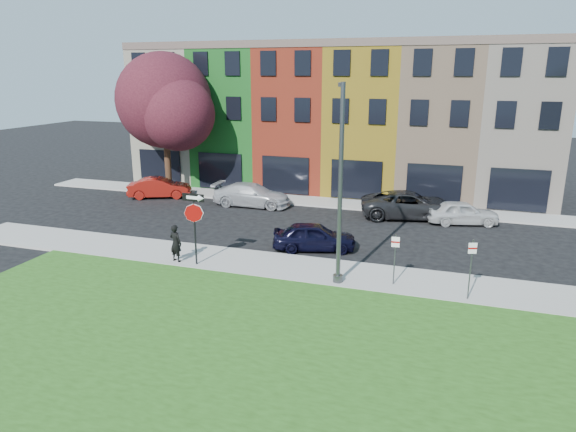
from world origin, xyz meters
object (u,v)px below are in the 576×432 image
(man, at_px, (176,243))
(sedan_near, at_px, (314,236))
(street_lamp, at_px, (340,185))
(stop_sign, at_px, (194,215))

(man, height_order, sedan_near, man)
(street_lamp, bearing_deg, sedan_near, 104.52)
(man, bearing_deg, sedan_near, -131.88)
(stop_sign, bearing_deg, street_lamp, 3.41)
(man, bearing_deg, stop_sign, -169.66)
(stop_sign, height_order, man, stop_sign)
(stop_sign, relative_size, street_lamp, 0.41)
(man, relative_size, street_lamp, 0.22)
(stop_sign, height_order, sedan_near, stop_sign)
(man, bearing_deg, street_lamp, -165.48)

